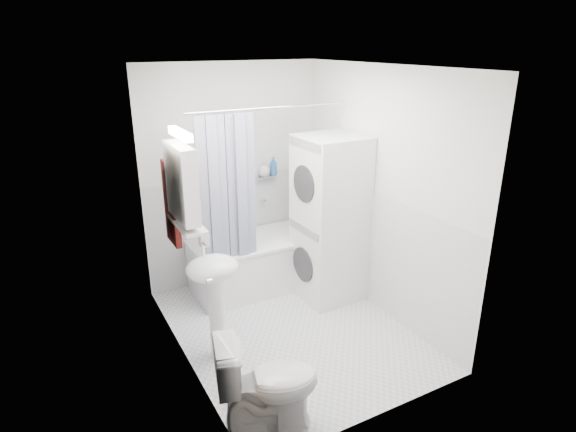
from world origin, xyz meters
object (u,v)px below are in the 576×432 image
bathtub (260,260)px  toilet (268,383)px  sink (214,284)px  washer_dryer (329,219)px

bathtub → toilet: 2.09m
sink → toilet: bearing=-87.9°
sink → washer_dryer: (1.43, 0.46, 0.16)m
sink → washer_dryer: washer_dryer is taller
sink → toilet: 0.99m
bathtub → washer_dryer: washer_dryer is taller
bathtub → sink: sink is taller
bathtub → washer_dryer: (0.55, -0.53, 0.55)m
sink → toilet: (0.03, -0.92, -0.35)m
bathtub → washer_dryer: size_ratio=0.86×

